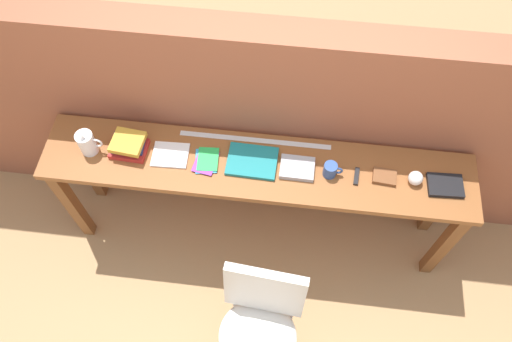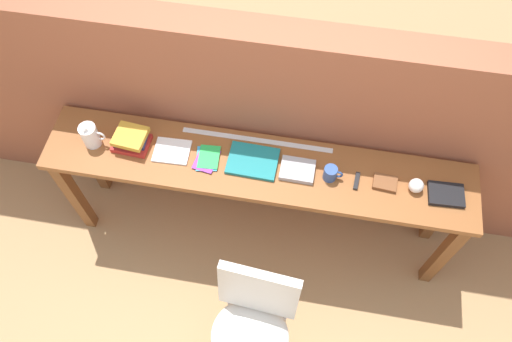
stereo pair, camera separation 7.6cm
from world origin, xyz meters
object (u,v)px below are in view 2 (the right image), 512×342
object	(u,v)px
book_stack_leftmost	(131,139)
pamphlet_pile_colourful	(207,158)
magazine_cycling	(172,151)
multitool_folded	(357,181)
chair_white_moulded	(253,321)
book_open_centre	(253,161)
mug	(331,173)
leather_journal_brown	(385,183)
sports_ball_small	(416,186)
pitcher_white	(90,135)
book_repair_rightmost	(446,194)

from	to	relation	value
book_stack_leftmost	pamphlet_pile_colourful	xyz separation A→B (m)	(0.46, -0.03, -0.04)
magazine_cycling	multitool_folded	xyz separation A→B (m)	(1.07, -0.02, 0.00)
chair_white_moulded	book_open_centre	size ratio (longest dim) A/B	3.14
pamphlet_pile_colourful	book_open_centre	size ratio (longest dim) A/B	0.67
magazine_cycling	pamphlet_pile_colourful	size ratio (longest dim) A/B	1.09
magazine_cycling	mug	bearing A→B (deg)	-2.99
magazine_cycling	pamphlet_pile_colourful	bearing A→B (deg)	-6.00
leather_journal_brown	sports_ball_small	xyz separation A→B (m)	(0.16, -0.01, 0.03)
pitcher_white	book_open_centre	size ratio (longest dim) A/B	0.65
chair_white_moulded	pamphlet_pile_colourful	xyz separation A→B (m)	(-0.40, 0.78, 0.36)
book_open_centre	mug	size ratio (longest dim) A/B	2.58
pitcher_white	magazine_cycling	world-z (taller)	pitcher_white
pitcher_white	pamphlet_pile_colourful	size ratio (longest dim) A/B	0.97
book_repair_rightmost	book_open_centre	bearing A→B (deg)	175.71
chair_white_moulded	sports_ball_small	world-z (taller)	sports_ball_small
pamphlet_pile_colourful	multitool_folded	bearing A→B (deg)	-0.17
pitcher_white	mug	size ratio (longest dim) A/B	1.67
chair_white_moulded	book_open_centre	world-z (taller)	book_open_centre
multitool_folded	leather_journal_brown	size ratio (longest dim) A/B	0.85
pitcher_white	mug	xyz separation A→B (m)	(1.39, 0.00, -0.03)
book_repair_rightmost	leather_journal_brown	bearing A→B (deg)	174.41
sports_ball_small	multitool_folded	bearing A→B (deg)	-178.88
chair_white_moulded	book_open_centre	xyz separation A→B (m)	(-0.14, 0.80, 0.36)
chair_white_moulded	book_stack_leftmost	size ratio (longest dim) A/B	4.17
book_stack_leftmost	magazine_cycling	xyz separation A→B (m)	(0.24, -0.01, -0.04)
book_stack_leftmost	leather_journal_brown	distance (m)	1.47
leather_journal_brown	book_repair_rightmost	world-z (taller)	book_repair_rightmost
chair_white_moulded	book_repair_rightmost	world-z (taller)	book_repair_rightmost
magazine_cycling	book_repair_rightmost	world-z (taller)	book_repair_rightmost
pamphlet_pile_colourful	sports_ball_small	xyz separation A→B (m)	(1.18, 0.00, 0.03)
leather_journal_brown	mug	bearing A→B (deg)	-173.26
chair_white_moulded	pitcher_white	size ratio (longest dim) A/B	4.85
mug	sports_ball_small	world-z (taller)	mug
book_stack_leftmost	multitool_folded	world-z (taller)	book_stack_leftmost
chair_white_moulded	sports_ball_small	bearing A→B (deg)	45.15
pamphlet_pile_colourful	sports_ball_small	size ratio (longest dim) A/B	2.32
mug	multitool_folded	distance (m)	0.15
pamphlet_pile_colourful	book_open_centre	xyz separation A→B (m)	(0.26, 0.02, 0.00)
magazine_cycling	mug	size ratio (longest dim) A/B	1.87
leather_journal_brown	book_repair_rightmost	xyz separation A→B (m)	(0.33, -0.02, 0.00)
chair_white_moulded	mug	distance (m)	0.92
pitcher_white	magazine_cycling	size ratio (longest dim) A/B	0.89
multitool_folded	leather_journal_brown	xyz separation A→B (m)	(0.16, 0.01, 0.00)
pitcher_white	book_stack_leftmost	world-z (taller)	pitcher_white
pitcher_white	pamphlet_pile_colourful	bearing A→B (deg)	0.36
chair_white_moulded	book_stack_leftmost	xyz separation A→B (m)	(-0.86, 0.80, 0.40)
mug	book_stack_leftmost	bearing A→B (deg)	178.66
chair_white_moulded	book_stack_leftmost	distance (m)	1.24
pamphlet_pile_colourful	chair_white_moulded	bearing A→B (deg)	-62.69
pamphlet_pile_colourful	multitool_folded	xyz separation A→B (m)	(0.86, -0.00, 0.00)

